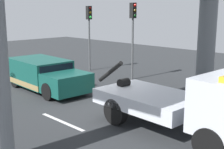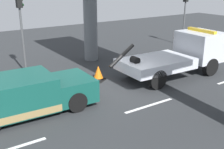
{
  "view_description": "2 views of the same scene",
  "coord_description": "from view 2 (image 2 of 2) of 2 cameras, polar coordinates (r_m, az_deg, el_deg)",
  "views": [
    {
      "loc": [
        9.38,
        -8.82,
        4.26
      ],
      "look_at": [
        0.9,
        -0.46,
        1.73
      ],
      "focal_mm": 49.75,
      "sensor_mm": 36.0,
      "label": 1
    },
    {
      "loc": [
        -7.52,
        -10.56,
        5.19
      ],
      "look_at": [
        -0.52,
        -0.15,
        0.92
      ],
      "focal_mm": 45.16,
      "sensor_mm": 36.0,
      "label": 2
    }
  ],
  "objects": [
    {
      "name": "traffic_light_far",
      "position": [
        16.42,
        -18.03,
        11.46
      ],
      "size": [
        0.39,
        0.32,
        4.61
      ],
      "color": "#515456",
      "rests_on": "ground"
    },
    {
      "name": "lane_stripe_mid",
      "position": [
        12.34,
        7.56,
        -6.24
      ],
      "size": [
        2.6,
        0.16,
        0.01
      ],
      "primitive_type": "cube",
      "color": "silver",
      "rests_on": "ground"
    },
    {
      "name": "traffic_light_mid",
      "position": [
        23.61,
        14.65,
        13.36
      ],
      "size": [
        0.39,
        0.32,
        4.38
      ],
      "color": "#515456",
      "rests_on": "ground"
    },
    {
      "name": "towed_van_green",
      "position": [
        11.8,
        -17.42,
        -4.08
      ],
      "size": [
        5.26,
        2.36,
        1.58
      ],
      "color": "#145147",
      "rests_on": "ground"
    },
    {
      "name": "ground_plane",
      "position": [
        13.98,
        1.43,
        -3.22
      ],
      "size": [
        60.0,
        40.0,
        0.1
      ],
      "primitive_type": "cube",
      "color": "#2D3033"
    },
    {
      "name": "traffic_cone_orange",
      "position": [
        15.4,
        -2.8,
        0.43
      ],
      "size": [
        0.6,
        0.6,
        0.72
      ],
      "color": "orange",
      "rests_on": "ground"
    },
    {
      "name": "tow_truck_white",
      "position": [
        16.36,
        14.07,
        4.12
      ],
      "size": [
        7.29,
        2.6,
        2.46
      ],
      "color": "silver",
      "rests_on": "ground"
    }
  ]
}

